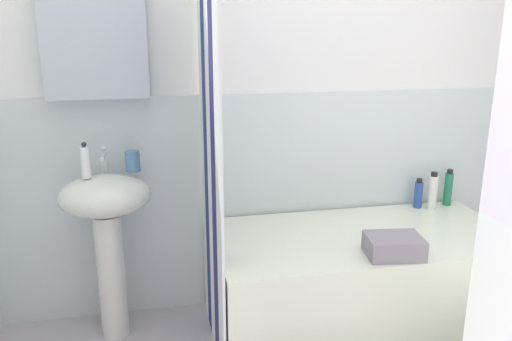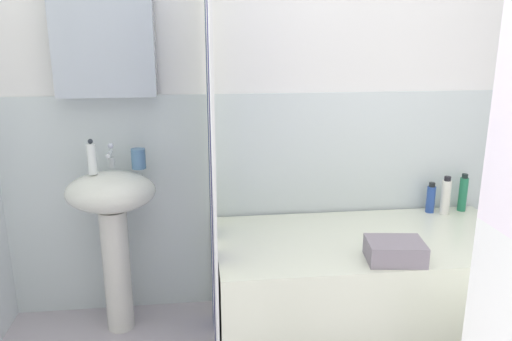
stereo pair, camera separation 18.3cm
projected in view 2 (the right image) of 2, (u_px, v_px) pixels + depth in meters
wall_back_tiled at (281, 104)px, 2.68m from camera, size 3.60×0.18×2.40m
sink at (113, 216)px, 2.49m from camera, size 0.44×0.34×0.85m
faucet at (111, 156)px, 2.49m from camera, size 0.03×0.12×0.12m
soap_dispenser at (92, 158)px, 2.38m from camera, size 0.05×0.05×0.17m
toothbrush_cup at (138, 159)px, 2.49m from camera, size 0.07×0.07×0.10m
bathtub at (366, 285)px, 2.56m from camera, size 1.52×0.75×0.52m
shower_curtain at (211, 149)px, 2.27m from camera, size 0.01×0.75×2.00m
lotion_bottle at (463, 193)px, 2.84m from camera, size 0.05×0.05×0.22m
conditioner_bottle at (446, 196)px, 2.79m from camera, size 0.05×0.05×0.22m
body_wash_bottle at (431, 198)px, 2.82m from camera, size 0.05×0.05×0.17m
towel_folded at (395, 251)px, 2.22m from camera, size 0.27×0.22×0.09m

